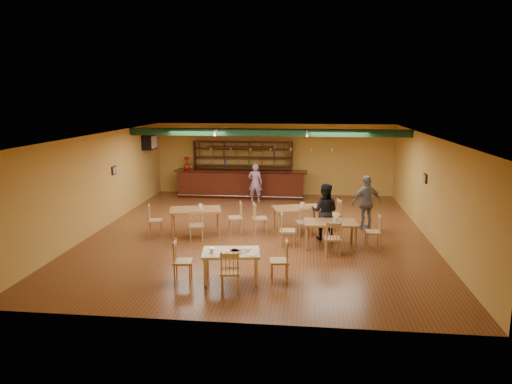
# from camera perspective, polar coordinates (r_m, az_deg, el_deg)

# --- Properties ---
(floor) EXTENTS (12.00, 12.00, 0.00)m
(floor) POSITION_cam_1_polar(r_m,az_deg,el_deg) (14.72, 0.37, -4.86)
(floor) COLOR brown
(floor) RESTS_ON ground
(ceiling_beam) EXTENTS (10.00, 0.30, 0.25)m
(ceiling_beam) POSITION_cam_1_polar(r_m,az_deg,el_deg) (16.97, 1.37, 7.15)
(ceiling_beam) COLOR #10311C
(ceiling_beam) RESTS_ON ceiling
(track_rail_left) EXTENTS (0.05, 2.50, 0.05)m
(track_rail_left) POSITION_cam_1_polar(r_m,az_deg,el_deg) (17.80, -4.29, 7.54)
(track_rail_left) COLOR silver
(track_rail_left) RESTS_ON ceiling
(track_rail_right) EXTENTS (0.05, 2.50, 0.05)m
(track_rail_right) POSITION_cam_1_polar(r_m,az_deg,el_deg) (17.50, 6.15, 7.45)
(track_rail_right) COLOR silver
(track_rail_right) RESTS_ON ceiling
(ac_unit) EXTENTS (0.34, 0.70, 0.48)m
(ac_unit) POSITION_cam_1_polar(r_m,az_deg,el_deg) (19.38, -12.63, 5.86)
(ac_unit) COLOR silver
(ac_unit) RESTS_ON wall_left
(picture_left) EXTENTS (0.04, 0.34, 0.28)m
(picture_left) POSITION_cam_1_polar(r_m,az_deg,el_deg) (16.55, -16.64, 2.50)
(picture_left) COLOR black
(picture_left) RESTS_ON wall_left
(picture_right) EXTENTS (0.04, 0.34, 0.28)m
(picture_right) POSITION_cam_1_polar(r_m,az_deg,el_deg) (15.17, 19.61, 1.55)
(picture_right) COLOR black
(picture_right) RESTS_ON wall_right
(bar_counter) EXTENTS (5.45, 0.85, 1.13)m
(bar_counter) POSITION_cam_1_polar(r_m,az_deg,el_deg) (19.72, -1.81, 0.98)
(bar_counter) COLOR #36130A
(bar_counter) RESTS_ON ground
(back_bar_hutch) EXTENTS (4.22, 0.40, 2.28)m
(back_bar_hutch) POSITION_cam_1_polar(r_m,az_deg,el_deg) (20.25, -1.57, 2.90)
(back_bar_hutch) COLOR #36130A
(back_bar_hutch) RESTS_ON ground
(poinsettia) EXTENTS (0.38, 0.38, 0.53)m
(poinsettia) POSITION_cam_1_polar(r_m,az_deg,el_deg) (20.04, -8.29, 3.43)
(poinsettia) COLOR #A91C0F
(poinsettia) RESTS_ON bar_counter
(dining_table_b) EXTENTS (1.68, 1.28, 0.74)m
(dining_table_b) POSITION_cam_1_polar(r_m,az_deg,el_deg) (14.88, 4.98, -3.25)
(dining_table_b) COLOR brown
(dining_table_b) RESTS_ON ground
(dining_table_c) EXTENTS (1.71, 1.27, 0.77)m
(dining_table_c) POSITION_cam_1_polar(r_m,az_deg,el_deg) (14.64, -7.23, -3.49)
(dining_table_c) COLOR brown
(dining_table_c) RESTS_ON ground
(dining_table_d) EXTENTS (1.50, 0.95, 0.73)m
(dining_table_d) POSITION_cam_1_polar(r_m,az_deg,el_deg) (13.39, 8.87, -5.04)
(dining_table_d) COLOR brown
(dining_table_d) RESTS_ON ground
(near_table) EXTENTS (1.38, 0.98, 0.69)m
(near_table) POSITION_cam_1_polar(r_m,az_deg,el_deg) (10.92, -2.99, -8.83)
(near_table) COLOR beige
(near_table) RESTS_ON ground
(pizza_tray) EXTENTS (0.50, 0.50, 0.01)m
(pizza_tray) POSITION_cam_1_polar(r_m,az_deg,el_deg) (10.79, -2.53, -7.10)
(pizza_tray) COLOR silver
(pizza_tray) RESTS_ON near_table
(parmesan_shaker) EXTENTS (0.08, 0.08, 0.11)m
(parmesan_shaker) POSITION_cam_1_polar(r_m,az_deg,el_deg) (10.73, -5.33, -6.97)
(parmesan_shaker) COLOR #EAE5C6
(parmesan_shaker) RESTS_ON near_table
(napkin_stack) EXTENTS (0.21, 0.17, 0.03)m
(napkin_stack) POSITION_cam_1_polar(r_m,az_deg,el_deg) (10.93, -1.18, -6.81)
(napkin_stack) COLOR white
(napkin_stack) RESTS_ON near_table
(pizza_server) EXTENTS (0.33, 0.18, 0.00)m
(pizza_server) POSITION_cam_1_polar(r_m,az_deg,el_deg) (10.81, -1.77, -7.01)
(pizza_server) COLOR silver
(pizza_server) RESTS_ON pizza_tray
(side_plate) EXTENTS (0.25, 0.25, 0.01)m
(side_plate) POSITION_cam_1_polar(r_m,az_deg,el_deg) (10.56, -0.45, -7.51)
(side_plate) COLOR white
(side_plate) RESTS_ON near_table
(patron_bar) EXTENTS (0.59, 0.41, 1.55)m
(patron_bar) POSITION_cam_1_polar(r_m,az_deg,el_deg) (18.80, -0.09, 1.12)
(patron_bar) COLOR #834391
(patron_bar) RESTS_ON ground
(patron_right_a) EXTENTS (0.92, 0.78, 1.65)m
(patron_right_a) POSITION_cam_1_polar(r_m,az_deg,el_deg) (14.00, 8.21, -2.33)
(patron_right_a) COLOR black
(patron_right_a) RESTS_ON ground
(patron_right_b) EXTENTS (1.08, 0.75, 1.71)m
(patron_right_b) POSITION_cam_1_polar(r_m,az_deg,el_deg) (15.30, 13.11, -1.24)
(patron_right_b) COLOR gray
(patron_right_b) RESTS_ON ground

